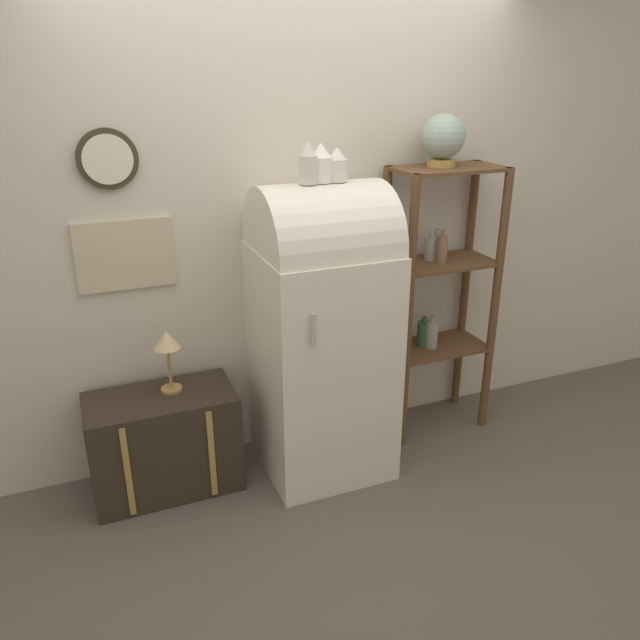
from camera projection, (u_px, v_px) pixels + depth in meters
ground_plane at (337, 482)px, 3.41m from camera, size 12.00×12.00×0.00m
wall_back at (296, 216)px, 3.39m from camera, size 7.00×0.09×2.70m
refrigerator at (321, 327)px, 3.28m from camera, size 0.66×0.69×1.59m
suitcase_trunk at (164, 442)px, 3.27m from camera, size 0.75×0.41×0.55m
shelf_unit at (439, 287)px, 3.65m from camera, size 0.63×0.35×1.60m
globe at (443, 138)px, 3.34m from camera, size 0.24×0.24×0.28m
vase_left at (308, 164)px, 2.92m from camera, size 0.09×0.09×0.20m
vase_center at (321, 164)px, 2.97m from camera, size 0.12×0.12×0.18m
vase_right at (337, 165)px, 3.00m from camera, size 0.10×0.10×0.16m
desk_lamp at (167, 346)px, 3.13m from camera, size 0.13×0.13×0.33m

